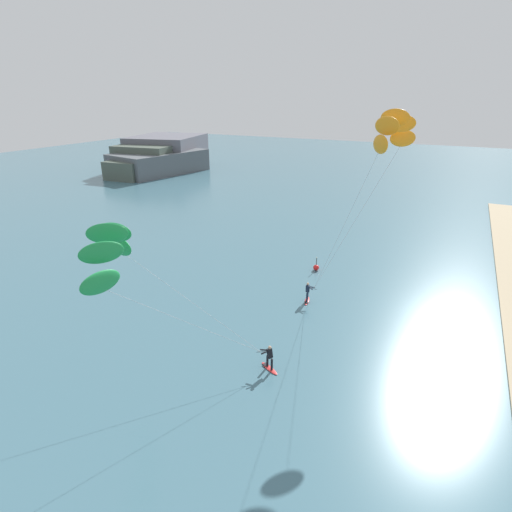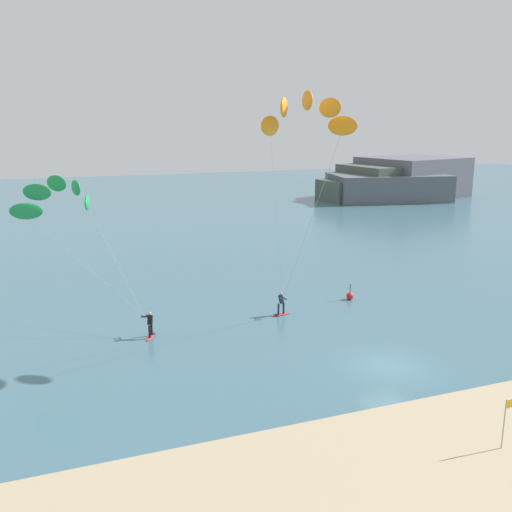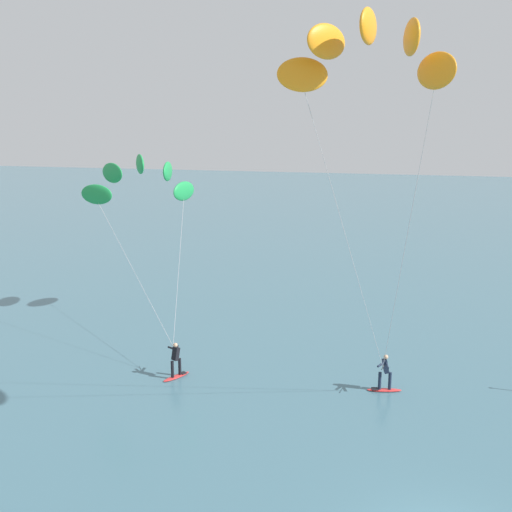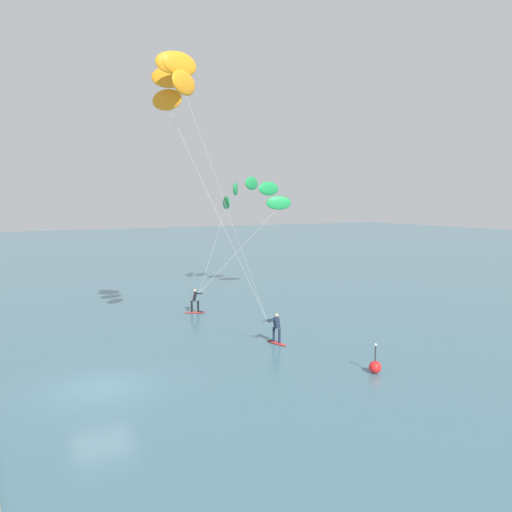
# 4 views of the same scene
# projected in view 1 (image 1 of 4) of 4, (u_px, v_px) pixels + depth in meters

# --- Properties ---
(ground_plane) EXTENTS (240.00, 240.00, 0.00)m
(ground_plane) POSITION_uv_depth(u_px,v_px,m) (440.00, 317.00, 30.85)
(ground_plane) COLOR #426B7A
(kitesurfer_nearshore) EXTENTS (5.68, 6.84, 14.97)m
(kitesurfer_nearshore) POSITION_uv_depth(u_px,v_px,m) (389.00, 138.00, 25.41)
(kitesurfer_nearshore) COLOR red
(kitesurfer_nearshore) RESTS_ON ground
(kitesurfer_mid_water) EXTENTS (8.34, 10.24, 9.73)m
(kitesurfer_mid_water) POSITION_uv_depth(u_px,v_px,m) (116.00, 253.00, 21.04)
(kitesurfer_mid_water) COLOR red
(kitesurfer_mid_water) RESTS_ON ground
(marker_buoy) EXTENTS (0.56, 0.56, 1.38)m
(marker_buoy) POSITION_uv_depth(u_px,v_px,m) (316.00, 267.00, 38.85)
(marker_buoy) COLOR red
(marker_buoy) RESTS_ON ground
(distant_headland) EXTENTS (28.99, 19.10, 6.97)m
(distant_headland) POSITION_uv_depth(u_px,v_px,m) (160.00, 157.00, 89.89)
(distant_headland) COLOR slate
(distant_headland) RESTS_ON ground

